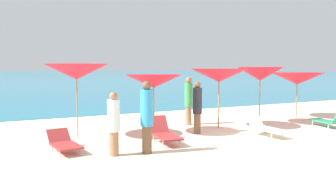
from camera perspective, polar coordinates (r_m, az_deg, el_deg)
ground_plane at (r=18.87m, az=-5.20°, el=-2.72°), size 50.00×100.00×0.30m
ocean_water at (r=235.31m, az=-25.56°, el=3.49°), size 650.00×440.00×0.02m
umbrella_0 at (r=10.79m, az=-15.58°, el=3.81°), size 2.14×2.14×2.36m
umbrella_1 at (r=10.98m, az=-2.51°, el=2.30°), size 1.93×1.93×2.02m
umbrella_2 at (r=12.29m, az=8.84°, el=3.28°), size 2.19×2.19×2.21m
umbrella_3 at (r=13.43m, az=15.68°, el=3.46°), size 1.94×1.94×2.27m
umbrella_4 at (r=15.77m, az=21.49°, el=2.59°), size 2.31×2.31×2.04m
lounge_chair_0 at (r=11.30m, az=16.40°, el=-5.34°), size 0.57×1.47×0.69m
lounge_chair_1 at (r=9.26m, az=-17.60°, el=-7.97°), size 0.77×1.42×0.53m
lounge_chair_2 at (r=13.73m, az=26.06°, el=-4.08°), size 0.81×1.56×0.62m
lounge_chair_3 at (r=9.84m, az=-0.68°, el=-6.60°), size 0.73×1.52×0.74m
beachgoer_0 at (r=12.93m, az=3.58°, el=-0.80°), size 0.31×0.31×1.88m
beachgoer_1 at (r=11.22m, az=5.11°, el=-1.97°), size 0.31×0.31×1.77m
beachgoer_2 at (r=8.54m, az=-3.70°, el=-3.56°), size 0.34×0.34×1.89m
beachgoer_3 at (r=8.43m, az=-9.39°, el=-4.76°), size 0.32×0.32×1.62m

